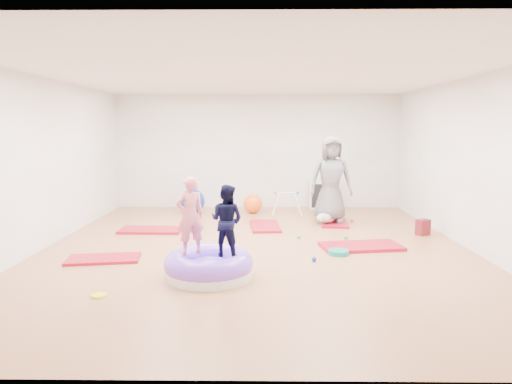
{
  "coord_description": "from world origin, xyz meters",
  "views": [
    {
      "loc": [
        0.09,
        -7.35,
        1.98
      ],
      "look_at": [
        0.0,
        0.3,
        0.9
      ],
      "focal_mm": 32.0,
      "sensor_mm": 36.0,
      "label": 1
    }
  ],
  "objects": [
    {
      "name": "room",
      "position": [
        0.0,
        0.0,
        1.4
      ],
      "size": [
        7.01,
        8.01,
        2.81
      ],
      "color": "#A56A3B",
      "rests_on": "ground"
    },
    {
      "name": "gym_mat_front_left",
      "position": [
        -2.29,
        -0.72,
        0.02
      ],
      "size": [
        1.13,
        0.69,
        0.04
      ],
      "primitive_type": "cube",
      "rotation": [
        0.0,
        0.0,
        0.16
      ],
      "color": "#9F1C38",
      "rests_on": "ground"
    },
    {
      "name": "gym_mat_mid_left",
      "position": [
        -2.03,
        1.23,
        0.02
      ],
      "size": [
        1.2,
        0.61,
        0.05
      ],
      "primitive_type": "cube",
      "rotation": [
        0.0,
        0.0,
        -0.02
      ],
      "color": "#9F1C38",
      "rests_on": "ground"
    },
    {
      "name": "gym_mat_center_back",
      "position": [
        0.16,
        1.61,
        0.02
      ],
      "size": [
        0.64,
        1.15,
        0.05
      ],
      "primitive_type": "cube",
      "rotation": [
        0.0,
        0.0,
        1.65
      ],
      "color": "#9F1C38",
      "rests_on": "ground"
    },
    {
      "name": "gym_mat_right",
      "position": [
        1.75,
        0.04,
        0.03
      ],
      "size": [
        1.4,
        0.85,
        0.05
      ],
      "primitive_type": "cube",
      "rotation": [
        0.0,
        0.0,
        0.15
      ],
      "color": "#9F1C38",
      "rests_on": "ground"
    },
    {
      "name": "gym_mat_rear_right",
      "position": [
        1.6,
        2.03,
        0.02
      ],
      "size": [
        0.64,
        1.13,
        0.05
      ],
      "primitive_type": "cube",
      "rotation": [
        0.0,
        0.0,
        1.48
      ],
      "color": "#9F1C38",
      "rests_on": "ground"
    },
    {
      "name": "inflatable_cushion",
      "position": [
        -0.61,
        -1.47,
        0.15
      ],
      "size": [
        1.2,
        1.2,
        0.38
      ],
      "rotation": [
        0.0,
        0.0,
        -0.25
      ],
      "color": "silver",
      "rests_on": "ground"
    },
    {
      "name": "child_pink",
      "position": [
        -0.86,
        -1.4,
        0.87
      ],
      "size": [
        0.45,
        0.39,
        1.05
      ],
      "primitive_type": "imported",
      "rotation": [
        0.0,
        0.0,
        3.59
      ],
      "color": "#ED7580",
      "rests_on": "inflatable_cushion"
    },
    {
      "name": "child_navy",
      "position": [
        -0.37,
        -1.48,
        0.82
      ],
      "size": [
        0.57,
        0.52,
        0.95
      ],
      "primitive_type": "imported",
      "rotation": [
        0.0,
        0.0,
        2.69
      ],
      "color": "black",
      "rests_on": "inflatable_cushion"
    },
    {
      "name": "adult_caregiver",
      "position": [
        1.53,
        1.99,
        0.93
      ],
      "size": [
        0.9,
        0.61,
        1.77
      ],
      "primitive_type": "imported",
      "rotation": [
        0.0,
        0.0,
        0.06
      ],
      "color": "#5D5D62",
      "rests_on": "gym_mat_rear_right"
    },
    {
      "name": "infant",
      "position": [
        1.41,
        1.8,
        0.16
      ],
      "size": [
        0.37,
        0.37,
        0.22
      ],
      "color": "#B4E5F5",
      "rests_on": "gym_mat_rear_right"
    },
    {
      "name": "ball_pit_balls",
      "position": [
        0.5,
        0.98,
        0.04
      ],
      "size": [
        3.62,
        2.95,
        0.07
      ],
      "color": "#F43E32",
      "rests_on": "ground"
    },
    {
      "name": "exercise_ball_blue",
      "position": [
        -1.52,
        3.13,
        0.29
      ],
      "size": [
        0.57,
        0.57,
        0.57
      ],
      "primitive_type": "sphere",
      "color": "#0E31AA",
      "rests_on": "ground"
    },
    {
      "name": "exercise_ball_orange",
      "position": [
        -0.11,
        3.16,
        0.22
      ],
      "size": [
        0.45,
        0.45,
        0.45
      ],
      "primitive_type": "sphere",
      "color": "#FF5D17",
      "rests_on": "ground"
    },
    {
      "name": "infant_play_gym",
      "position": [
        0.67,
        2.96,
        0.35
      ],
      "size": [
        0.69,
        0.65,
        0.53
      ],
      "rotation": [
        0.0,
        0.0,
        0.06
      ],
      "color": "silver",
      "rests_on": "ground"
    },
    {
      "name": "cube_shelf",
      "position": [
        1.61,
        3.79,
        0.34
      ],
      "size": [
        0.68,
        0.33,
        0.68
      ],
      "color": "silver",
      "rests_on": "ground"
    },
    {
      "name": "balance_disc",
      "position": [
        1.31,
        -0.36,
        0.04
      ],
      "size": [
        0.32,
        0.32,
        0.07
      ],
      "primitive_type": "cylinder",
      "color": "#127C6F",
      "rests_on": "ground"
    },
    {
      "name": "backpack",
      "position": [
        3.1,
        0.99,
        0.15
      ],
      "size": [
        0.3,
        0.26,
        0.29
      ],
      "primitive_type": "cube",
      "rotation": [
        0.0,
        0.0,
        0.54
      ],
      "color": "#BB2432",
      "rests_on": "ground"
    },
    {
      "name": "yellow_toy",
      "position": [
        -1.83,
        -2.21,
        0.01
      ],
      "size": [
        0.18,
        0.18,
        0.03
      ],
      "primitive_type": "cylinder",
      "color": "#F2F20E",
      "rests_on": "ground"
    }
  ]
}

